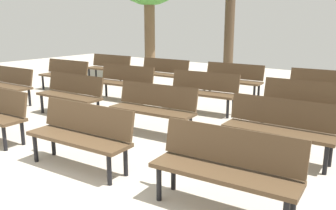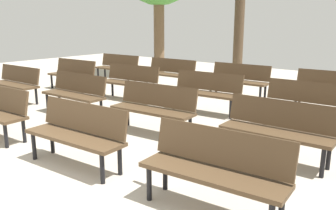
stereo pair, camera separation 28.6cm
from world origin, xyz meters
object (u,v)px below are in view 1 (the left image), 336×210
Objects in this scene: bench_r3_c0 at (109,66)px; bench_r1_c2 at (154,106)px; bench_r2_c3 at (304,101)px; bench_r3_c1 at (163,72)px; bench_r0_c3 at (226,165)px; bench_r1_c3 at (280,125)px; bench_r1_c1 at (71,92)px; bench_r1_c0 at (8,83)px; bench_r2_c0 at (65,73)px; tree_1 at (229,29)px; bench_r3_c2 at (232,78)px; bench_r3_c3 at (324,87)px; bench_r2_c1 at (125,80)px; bench_r0_c2 at (81,132)px; bench_r2_c2 at (202,89)px.

bench_r1_c2 is at bearing -38.60° from bench_r3_c0.
bench_r3_c1 is at bearing 158.71° from bench_r2_c3.
bench_r1_c3 is at bearing 86.36° from bench_r0_c3.
bench_r2_c3 is at bearing 24.30° from bench_r1_c1.
bench_r3_c1 is (1.88, 3.76, 0.00)m from bench_r1_c0.
bench_r1_c0 is 1.00× the size of bench_r1_c3.
bench_r1_c3 is (2.23, 0.18, 0.00)m from bench_r1_c2.
bench_r2_c0 is at bearing 92.20° from bench_r1_c0.
bench_r1_c3 is 7.92m from tree_1.
tree_1 is at bearing 101.26° from bench_r1_c2.
bench_r2_c0 is 1.00× the size of bench_r3_c2.
bench_r2_c0 is at bearing -139.57° from bench_r3_c1.
bench_r0_c3 is 8.50m from bench_r3_c0.
bench_r1_c3 is at bearing -56.71° from tree_1.
bench_r2_c0 is 0.99× the size of bench_r3_c3.
bench_r3_c0 is (-6.87, 3.15, 0.00)m from bench_r1_c3.
bench_r1_c0 is 2.20m from bench_r1_c1.
tree_1 is at bearing 81.52° from bench_r2_c1.
bench_r1_c0 is at bearing -163.65° from bench_r2_c3.
bench_r0_c3 is at bearing 0.45° from bench_r0_c2.
bench_r1_c1 is 2.18m from bench_r1_c2.
bench_r0_c2 is at bearing -91.48° from bench_r2_c2.
bench_r1_c2 is 1.01× the size of bench_r3_c0.
bench_r1_c0 is 4.37m from bench_r1_c2.
bench_r1_c2 is 0.49× the size of tree_1.
bench_r2_c1 is 1.00× the size of bench_r3_c3.
bench_r2_c0 is at bearing 155.92° from bench_r1_c2.
bench_r0_c2 is 1.00× the size of bench_r2_c3.
bench_r2_c2 and bench_r3_c0 have the same top height.
bench_r1_c3 is at bearing -57.41° from bench_r3_c2.
bench_r2_c2 and bench_r3_c2 have the same top height.
bench_r3_c0 is 6.60m from bench_r3_c3.
bench_r0_c2 is at bearing -21.12° from bench_r1_c0.
bench_r0_c2 is 1.01× the size of bench_r3_c1.
bench_r0_c3 is 5.85m from bench_r3_c2.
bench_r3_c1 is (-2.48, 3.44, 0.00)m from bench_r1_c2.
bench_r2_c2 is (4.24, 2.15, 0.00)m from bench_r1_c0.
bench_r0_c3 is at bearing -13.99° from bench_r1_c0.
bench_r3_c2 is at bearing -60.30° from tree_1.
bench_r2_c0 is 5.91m from tree_1.
bench_r3_c1 is at bearing 119.91° from bench_r1_c2.
bench_r3_c2 is (4.05, 3.97, 0.00)m from bench_r1_c0.
bench_r2_c3 is at bearing 1.05° from bench_r2_c0.
tree_1 reaches higher than bench_r2_c1.
bench_r2_c3 and bench_r3_c1 have the same top height.
bench_r2_c1 is 2.21m from bench_r2_c2.
bench_r1_c0 is 4.76m from bench_r2_c2.
bench_r1_c3 is 7.56m from bench_r3_c0.
bench_r1_c2 is at bearing 90.62° from bench_r0_c2.
bench_r1_c0 and bench_r2_c0 have the same top height.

